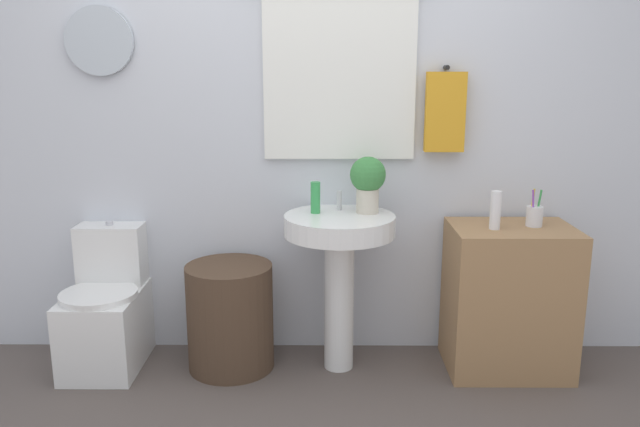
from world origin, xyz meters
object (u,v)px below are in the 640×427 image
at_px(soap_bottle, 315,198).
at_px(toilet, 107,313).
at_px(pedestal_sink, 339,252).
at_px(potted_plant, 368,180).
at_px(wooden_cabinet, 508,299).
at_px(lotion_bottle, 495,210).
at_px(toothbrush_cup, 534,216).
at_px(laundry_hamper, 230,317).

bearing_deg(soap_bottle, toilet, -179.04).
bearing_deg(pedestal_sink, potted_plant, 23.20).
bearing_deg(wooden_cabinet, soap_bottle, 177.08).
xyz_separation_m(lotion_bottle, toothbrush_cup, (0.21, 0.06, -0.04)).
distance_m(pedestal_sink, wooden_cabinet, 0.89).
bearing_deg(toothbrush_cup, toilet, 179.69).
relative_size(pedestal_sink, lotion_bottle, 4.30).
relative_size(soap_bottle, lotion_bottle, 0.84).
bearing_deg(potted_plant, pedestal_sink, -156.80).
bearing_deg(lotion_bottle, wooden_cabinet, 20.73).
distance_m(pedestal_sink, soap_bottle, 0.30).
relative_size(laundry_hamper, potted_plant, 1.94).
relative_size(toilet, laundry_hamper, 1.34).
relative_size(laundry_hamper, soap_bottle, 3.48).
bearing_deg(wooden_cabinet, potted_plant, 175.23).
bearing_deg(pedestal_sink, lotion_bottle, -3.04).
xyz_separation_m(laundry_hamper, potted_plant, (0.70, 0.06, 0.70)).
bearing_deg(pedestal_sink, soap_bottle, 157.38).
height_order(laundry_hamper, pedestal_sink, pedestal_sink).
xyz_separation_m(toilet, toothbrush_cup, (2.17, -0.01, 0.52)).
bearing_deg(wooden_cabinet, toothbrush_cup, 10.85).
bearing_deg(toothbrush_cup, lotion_bottle, -164.08).
xyz_separation_m(pedestal_sink, wooden_cabinet, (0.86, 0.00, -0.24)).
height_order(pedestal_sink, lotion_bottle, lotion_bottle).
height_order(lotion_bottle, toothbrush_cup, lotion_bottle).
height_order(toilet, wooden_cabinet, wooden_cabinet).
height_order(soap_bottle, lotion_bottle, soap_bottle).
height_order(soap_bottle, toothbrush_cup, soap_bottle).
distance_m(laundry_hamper, lotion_bottle, 1.43).
xyz_separation_m(wooden_cabinet, soap_bottle, (-0.98, 0.05, 0.51)).
bearing_deg(pedestal_sink, laundry_hamper, 180.00).
xyz_separation_m(wooden_cabinet, potted_plant, (-0.72, 0.06, 0.60)).
bearing_deg(toilet, soap_bottle, 0.96).
height_order(toilet, toothbrush_cup, toothbrush_cup).
bearing_deg(wooden_cabinet, pedestal_sink, -180.00).
distance_m(potted_plant, lotion_bottle, 0.64).
xyz_separation_m(soap_bottle, potted_plant, (0.26, 0.01, 0.09)).
distance_m(wooden_cabinet, lotion_bottle, 0.48).
relative_size(soap_bottle, toothbrush_cup, 0.85).
height_order(wooden_cabinet, lotion_bottle, lotion_bottle).
height_order(laundry_hamper, potted_plant, potted_plant).
xyz_separation_m(soap_bottle, toothbrush_cup, (1.09, -0.03, -0.08)).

